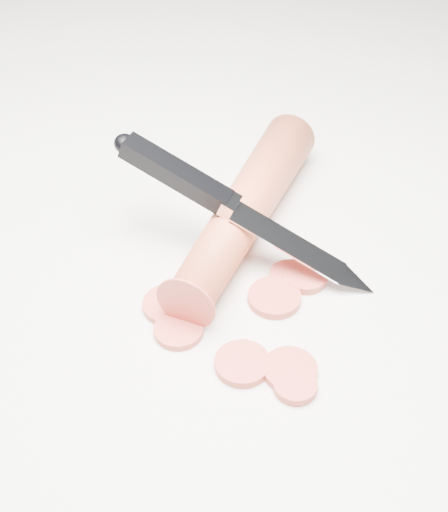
{
  "coord_description": "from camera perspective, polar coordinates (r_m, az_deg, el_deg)",
  "views": [
    {
      "loc": [
        -0.04,
        -0.41,
        0.39
      ],
      "look_at": [
        -0.02,
        -0.02,
        0.02
      ],
      "focal_mm": 50.0,
      "sensor_mm": 36.0,
      "label": 1
    }
  ],
  "objects": [
    {
      "name": "carrot_slice_1",
      "position": [
        0.51,
        -3.65,
        -5.92
      ],
      "size": [
        0.04,
        0.04,
        0.01
      ],
      "primitive_type": "cylinder",
      "color": "#C83B30",
      "rests_on": "ground"
    },
    {
      "name": "kitchen_knife",
      "position": [
        0.54,
        1.66,
        3.62
      ],
      "size": [
        0.21,
        0.12,
        0.09
      ],
      "primitive_type": null,
      "color": "silver",
      "rests_on": "ground"
    },
    {
      "name": "carrot_slice_3",
      "position": [
        0.49,
        5.3,
        -9.05
      ],
      "size": [
        0.04,
        0.04,
        0.01
      ],
      "primitive_type": "cylinder",
      "color": "#C83B30",
      "rests_on": "ground"
    },
    {
      "name": "carrot_slice_6",
      "position": [
        0.48,
        5.73,
        -10.27
      ],
      "size": [
        0.03,
        0.03,
        0.01
      ],
      "primitive_type": "cylinder",
      "color": "#C83B30",
      "rests_on": "ground"
    },
    {
      "name": "carrot_slice_5",
      "position": [
        0.53,
        -4.38,
        -3.89
      ],
      "size": [
        0.04,
        0.04,
        0.01
      ],
      "primitive_type": "cylinder",
      "color": "#C83B30",
      "rests_on": "ground"
    },
    {
      "name": "ground",
      "position": [
        0.57,
        2.31,
        0.0
      ],
      "size": [
        2.4,
        2.4,
        0.0
      ],
      "primitive_type": "plane",
      "color": "white",
      "rests_on": "ground"
    },
    {
      "name": "carrot_slice_2",
      "position": [
        0.55,
        6.45,
        -1.59
      ],
      "size": [
        0.04,
        0.04,
        0.01
      ],
      "primitive_type": "cylinder",
      "color": "#C83B30",
      "rests_on": "ground"
    },
    {
      "name": "carrot_slice_0",
      "position": [
        0.49,
        1.48,
        -8.59
      ],
      "size": [
        0.04,
        0.04,
        0.01
      ],
      "primitive_type": "cylinder",
      "color": "#C83B30",
      "rests_on": "ground"
    },
    {
      "name": "carrot_slice_4",
      "position": [
        0.53,
        4.05,
        -3.34
      ],
      "size": [
        0.04,
        0.04,
        0.01
      ],
      "primitive_type": "cylinder",
      "color": "#C83B30",
      "rests_on": "ground"
    },
    {
      "name": "carrot_slice_7",
      "position": [
        0.55,
        5.38,
        -1.67
      ],
      "size": [
        0.03,
        0.03,
        0.01
      ],
      "primitive_type": "cylinder",
      "color": "#C83B30",
      "rests_on": "ground"
    },
    {
      "name": "carrot",
      "position": [
        0.58,
        1.73,
        3.8
      ],
      "size": [
        0.13,
        0.22,
        0.04
      ],
      "primitive_type": "cylinder",
      "rotation": [
        1.57,
        0.0,
        -0.45
      ],
      "color": "#C94C29",
      "rests_on": "ground"
    }
  ]
}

